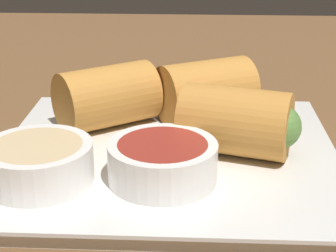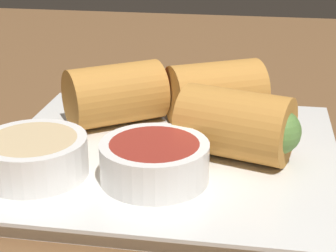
# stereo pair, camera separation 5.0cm
# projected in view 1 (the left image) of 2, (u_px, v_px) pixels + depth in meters

# --- Properties ---
(table_surface) EXTENTS (1.80, 1.40, 0.02)m
(table_surface) POSITION_uv_depth(u_px,v_px,m) (135.00, 193.00, 0.45)
(table_surface) COLOR brown
(table_surface) RESTS_ON ground
(serving_plate) EXTENTS (0.28, 0.26, 0.01)m
(serving_plate) POSITION_uv_depth(u_px,v_px,m) (168.00, 159.00, 0.47)
(serving_plate) COLOR silver
(serving_plate) RESTS_ON table_surface
(roll_front_left) EXTENTS (0.10, 0.10, 0.06)m
(roll_front_left) POSITION_uv_depth(u_px,v_px,m) (112.00, 96.00, 0.52)
(roll_front_left) COLOR #C68438
(roll_front_left) RESTS_ON serving_plate
(roll_front_right) EXTENTS (0.10, 0.08, 0.06)m
(roll_front_right) POSITION_uv_depth(u_px,v_px,m) (242.00, 122.00, 0.46)
(roll_front_right) COLOR #C68438
(roll_front_right) RESTS_ON serving_plate
(roll_back_left) EXTENTS (0.10, 0.09, 0.06)m
(roll_back_left) POSITION_uv_depth(u_px,v_px,m) (210.00, 89.00, 0.53)
(roll_back_left) COLOR #C68438
(roll_back_left) RESTS_ON serving_plate
(dipping_bowl_near) EXTENTS (0.08, 0.08, 0.03)m
(dipping_bowl_near) POSITION_uv_depth(u_px,v_px,m) (163.00, 160.00, 0.42)
(dipping_bowl_near) COLOR white
(dipping_bowl_near) RESTS_ON serving_plate
(dipping_bowl_far) EXTENTS (0.08, 0.08, 0.03)m
(dipping_bowl_far) POSITION_uv_depth(u_px,v_px,m) (38.00, 162.00, 0.41)
(dipping_bowl_far) COLOR white
(dipping_bowl_far) RESTS_ON serving_plate
(spoon) EXTENTS (0.16, 0.07, 0.01)m
(spoon) POSITION_uv_depth(u_px,v_px,m) (149.00, 95.00, 0.63)
(spoon) COLOR #B2B2B7
(spoon) RESTS_ON table_surface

